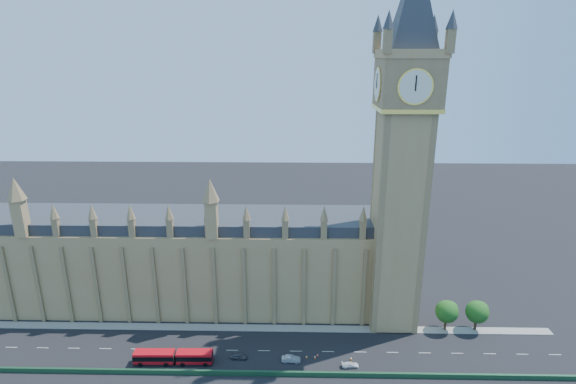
{
  "coord_description": "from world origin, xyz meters",
  "views": [
    {
      "loc": [
        11.99,
        -94.99,
        71.38
      ],
      "look_at": [
        9.79,
        10.0,
        38.52
      ],
      "focal_mm": 28.0,
      "sensor_mm": 36.0,
      "label": 1
    }
  ],
  "objects_px": {
    "red_bus": "(173,357)",
    "car_white": "(350,365)",
    "car_grey": "(239,356)",
    "car_silver": "(291,359)"
  },
  "relations": [
    {
      "from": "red_bus",
      "to": "car_white",
      "type": "distance_m",
      "value": 42.26
    },
    {
      "from": "car_grey",
      "to": "car_white",
      "type": "distance_m",
      "value": 26.95
    },
    {
      "from": "car_grey",
      "to": "car_white",
      "type": "xyz_separation_m",
      "value": [
        26.83,
        -2.5,
        -0.09
      ]
    },
    {
      "from": "car_silver",
      "to": "car_white",
      "type": "bearing_deg",
      "value": -95.45
    },
    {
      "from": "car_silver",
      "to": "car_white",
      "type": "relative_size",
      "value": 1.11
    },
    {
      "from": "red_bus",
      "to": "car_silver",
      "type": "relative_size",
      "value": 4.15
    },
    {
      "from": "car_grey",
      "to": "car_silver",
      "type": "xyz_separation_m",
      "value": [
        12.75,
        -0.84,
        0.07
      ]
    },
    {
      "from": "red_bus",
      "to": "car_white",
      "type": "relative_size",
      "value": 4.63
    },
    {
      "from": "red_bus",
      "to": "car_grey",
      "type": "distance_m",
      "value": 15.56
    },
    {
      "from": "red_bus",
      "to": "car_white",
      "type": "height_order",
      "value": "red_bus"
    }
  ]
}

